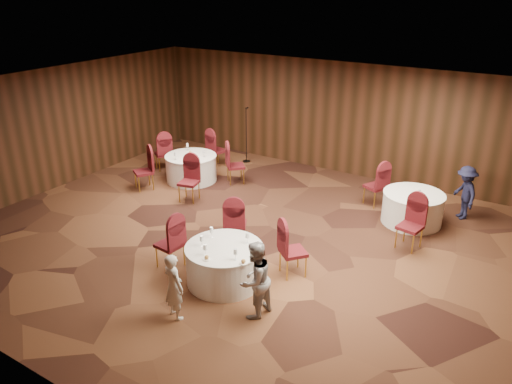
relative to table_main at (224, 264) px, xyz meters
The scene contains 15 objects.
ground 1.73m from the table_main, 111.30° to the left, with size 12.00×12.00×0.00m, color black.
room_shell 2.32m from the table_main, 111.30° to the left, with size 12.00×12.00×12.00m.
table_main is the anchor object (origin of this frame).
table_left 5.29m from the table_main, 135.58° to the left, with size 1.44×1.44×0.74m.
table_right 4.91m from the table_main, 62.36° to the left, with size 1.40×1.40×0.74m.
chairs_main 0.74m from the table_main, 113.00° to the left, with size 2.84×2.03×1.00m.
chairs_left 5.27m from the table_main, 135.91° to the left, with size 3.14×3.18×1.00m.
chairs_right 4.41m from the table_main, 64.80° to the left, with size 2.02×2.40×1.00m.
tabletop_main 0.50m from the table_main, 34.24° to the right, with size 1.15×1.05×0.22m.
tabletop_left 5.31m from the table_main, 135.72° to the left, with size 0.82×0.87×0.22m.
tabletop_right 4.80m from the table_main, 59.39° to the left, with size 0.08×0.08×0.22m.
mic_stand 6.72m from the table_main, 119.56° to the left, with size 0.24×0.24×1.72m.
woman_a 1.34m from the table_main, 93.47° to the right, with size 0.44×0.29×1.21m, color silver.
woman_b 1.21m from the table_main, 28.36° to the right, with size 0.67×0.52×1.38m, color #A3A3A7.
man_c 6.15m from the table_main, 58.39° to the left, with size 0.84×0.48×1.30m, color black.
Camera 1 is at (5.38, -8.07, 5.30)m, focal length 35.00 mm.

